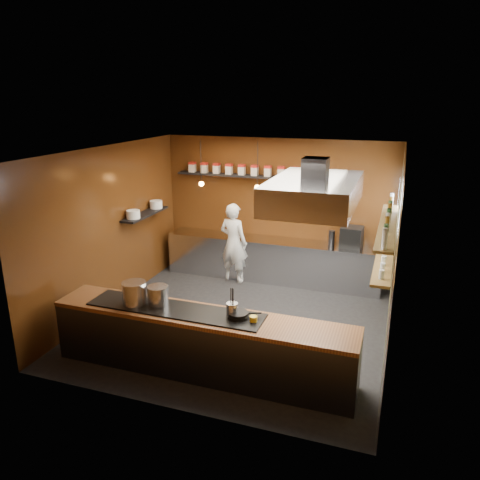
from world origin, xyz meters
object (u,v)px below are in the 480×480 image
at_px(stockpot_large, 134,293).
at_px(espresso_machine, 352,237).
at_px(extractor_hood, 314,192).
at_px(chef, 233,243).
at_px(stockpot_small, 158,296).

bearing_deg(stockpot_large, espresso_machine, 55.73).
bearing_deg(extractor_hood, chef, 132.58).
relative_size(stockpot_large, espresso_machine, 0.84).
relative_size(stockpot_small, chef, 0.18).
bearing_deg(extractor_hood, espresso_machine, 82.69).
height_order(extractor_hood, stockpot_large, extractor_hood).
distance_m(extractor_hood, stockpot_small, 2.70).
relative_size(extractor_hood, stockpot_large, 5.67).
bearing_deg(stockpot_large, extractor_hood, 28.58).
xyz_separation_m(stockpot_large, stockpot_small, (0.32, 0.10, -0.03)).
xyz_separation_m(stockpot_large, espresso_machine, (2.65, 3.88, -0.00)).
bearing_deg(stockpot_small, stockpot_large, -162.57).
bearing_deg(chef, stockpot_small, 103.21).
bearing_deg(stockpot_large, stockpot_small, 17.43).
xyz_separation_m(extractor_hood, espresso_machine, (0.34, 2.63, -1.40)).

